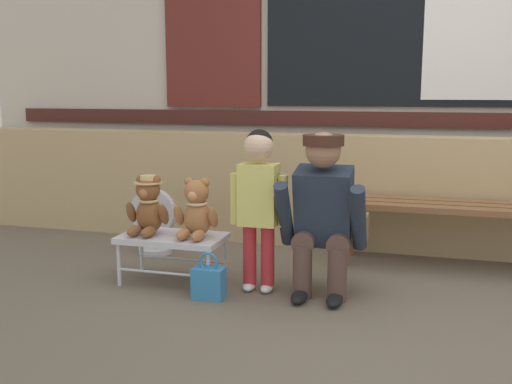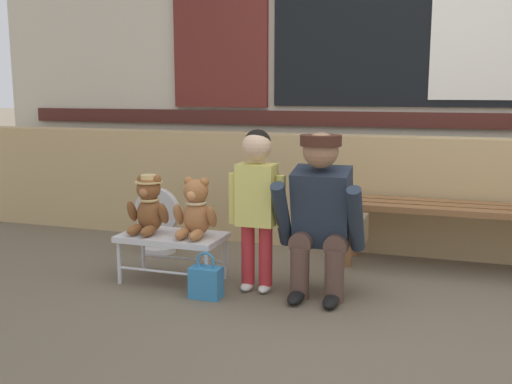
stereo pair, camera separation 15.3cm
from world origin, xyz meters
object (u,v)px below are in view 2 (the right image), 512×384
wooden_bench_long (502,218)px  floor_fan (158,221)px  small_display_bench (172,240)px  child_standing (257,193)px  teddy_bear_plain (196,210)px  handbag_on_ground (206,282)px  teddy_bear_with_hat (148,205)px  adult_crouching (323,214)px

wooden_bench_long → floor_fan: (-2.34, -0.23, -0.13)m
small_display_bench → floor_fan: 0.70m
child_standing → teddy_bear_plain: bearing=179.7°
handbag_on_ground → small_display_bench: bearing=146.0°
teddy_bear_with_hat → floor_fan: (-0.24, 0.57, -0.23)m
wooden_bench_long → handbag_on_ground: 1.94m
small_display_bench → teddy_bear_plain: size_ratio=1.76×
small_display_bench → adult_crouching: bearing=2.3°
teddy_bear_plain → handbag_on_ground: 0.45m
teddy_bear_plain → floor_fan: 0.83m
teddy_bear_with_hat → adult_crouching: adult_crouching is taller
teddy_bear_with_hat → teddy_bear_plain: size_ratio=1.00×
teddy_bear_plain → child_standing: (0.39, -0.00, 0.13)m
child_standing → teddy_bear_with_hat: bearing=179.8°
wooden_bench_long → handbag_on_ground: size_ratio=7.72×
wooden_bench_long → handbag_on_ground: (-1.63, -1.01, -0.28)m
wooden_bench_long → child_standing: bearing=-150.0°
small_display_bench → floor_fan: (-0.40, 0.57, -0.03)m
teddy_bear_plain → adult_crouching: (0.77, 0.04, 0.02)m
teddy_bear_plain → wooden_bench_long: bearing=24.2°
teddy_bear_plain → child_standing: child_standing is taller
floor_fan → child_standing: bearing=-30.9°
floor_fan → handbag_on_ground: bearing=-47.5°
teddy_bear_with_hat → child_standing: bearing=-0.2°
child_standing → wooden_bench_long: bearing=30.0°
teddy_bear_plain → small_display_bench: bearing=-179.5°
adult_crouching → handbag_on_ground: (-0.62, -0.25, -0.38)m
child_standing → adult_crouching: child_standing is taller
small_display_bench → child_standing: child_standing is taller
wooden_bench_long → handbag_on_ground: wooden_bench_long is taller
teddy_bear_with_hat → adult_crouching: (1.09, 0.04, 0.01)m
child_standing → small_display_bench: bearing=179.9°
small_display_bench → floor_fan: floor_fan is taller
teddy_bear_plain → floor_fan: teddy_bear_plain is taller
teddy_bear_with_hat → floor_fan: bearing=113.2°
small_display_bench → child_standing: bearing=-0.1°
teddy_bear_with_hat → small_display_bench: bearing=-0.8°
floor_fan → teddy_bear_with_hat: bearing=-66.8°
teddy_bear_plain → child_standing: 0.41m
child_standing → adult_crouching: bearing=5.8°
teddy_bear_with_hat → child_standing: child_standing is taller
small_display_bench → child_standing: (0.55, -0.00, 0.33)m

